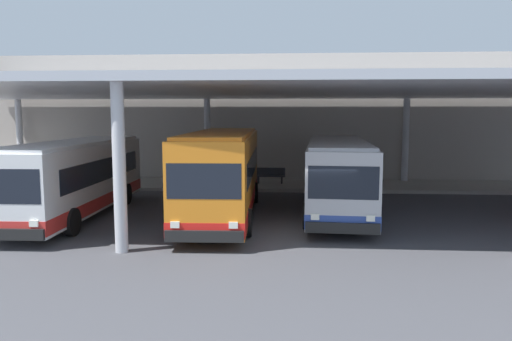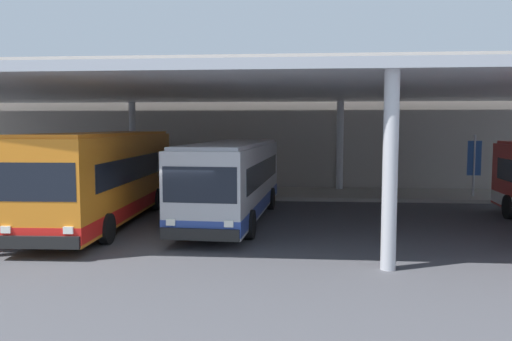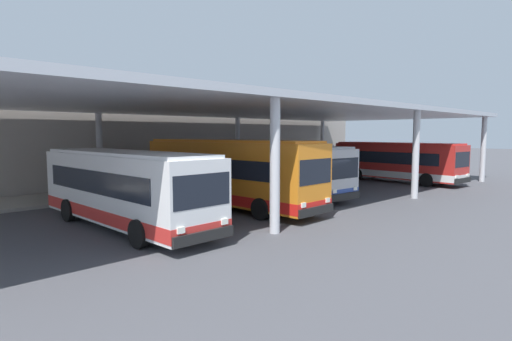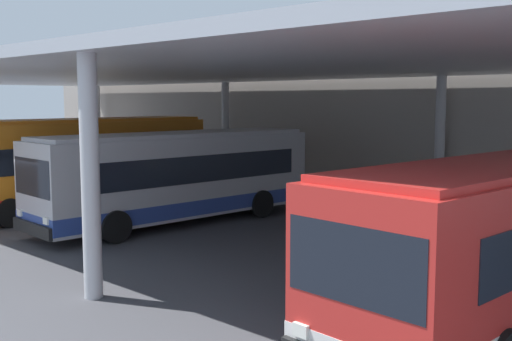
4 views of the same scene
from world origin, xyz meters
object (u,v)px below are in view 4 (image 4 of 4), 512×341
object	(u,v)px
bus_second_bay	(78,163)
bus_middle_bay	(178,176)
trash_bin	(295,182)
bench_waiting	(260,177)

from	to	relation	value
bus_second_bay	bus_middle_bay	bearing A→B (deg)	11.41
bus_middle_bay	trash_bin	size ratio (longest dim) A/B	10.88
bench_waiting	trash_bin	distance (m)	2.45
trash_bin	bench_waiting	bearing A→B (deg)	172.10
bus_second_bay	bench_waiting	world-z (taller)	bus_second_bay
bus_middle_bay	bench_waiting	xyz separation A→B (m)	(-3.24, 7.72, -0.99)
bench_waiting	trash_bin	xyz separation A→B (m)	(2.42, -0.34, 0.01)
bus_middle_bay	trash_bin	xyz separation A→B (m)	(-0.81, 7.39, -0.98)
bench_waiting	trash_bin	size ratio (longest dim) A/B	1.84
bus_second_bay	trash_bin	xyz separation A→B (m)	(4.06, 8.37, -1.16)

